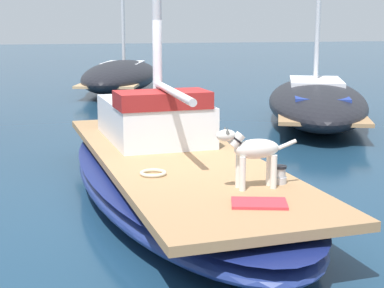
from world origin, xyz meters
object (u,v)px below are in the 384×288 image
(dog_white, at_px, (253,151))
(moored_boat_far_astern, at_px, (121,75))
(deck_towel, at_px, (259,203))
(coiled_rope, at_px, (153,173))
(deck_winch, at_px, (280,175))
(sailboat_main, at_px, (175,177))
(moored_boat_starboard_side, at_px, (316,101))

(dog_white, relative_size, moored_boat_far_astern, 0.13)
(dog_white, height_order, moored_boat_far_astern, moored_boat_far_astern)
(deck_towel, bearing_deg, moored_boat_far_astern, 87.81)
(deck_towel, height_order, moored_boat_far_astern, moored_boat_far_astern)
(dog_white, relative_size, coiled_rope, 2.89)
(deck_winch, relative_size, moored_boat_far_astern, 0.03)
(coiled_rope, height_order, deck_towel, coiled_rope)
(dog_white, bearing_deg, sailboat_main, 104.09)
(coiled_rope, distance_m, deck_towel, 1.66)
(sailboat_main, xyz_separation_m, moored_boat_far_astern, (0.95, 13.46, 0.24))
(deck_winch, height_order, moored_boat_starboard_side, moored_boat_starboard_side)
(coiled_rope, bearing_deg, moored_boat_starboard_side, 51.44)
(moored_boat_far_astern, bearing_deg, moored_boat_starboard_side, -63.03)
(sailboat_main, xyz_separation_m, deck_towel, (0.34, -2.47, 0.34))
(dog_white, bearing_deg, deck_winch, 16.14)
(deck_towel, bearing_deg, coiled_rope, 120.04)
(moored_boat_far_astern, relative_size, moored_boat_starboard_side, 0.95)
(deck_towel, relative_size, moored_boat_far_astern, 0.08)
(dog_white, bearing_deg, moored_boat_far_astern, 88.23)
(deck_towel, xyz_separation_m, moored_boat_far_astern, (0.61, 15.93, -0.10))
(dog_white, height_order, deck_towel, dog_white)
(dog_white, height_order, coiled_rope, dog_white)
(moored_boat_far_astern, bearing_deg, sailboat_main, -94.02)
(coiled_rope, bearing_deg, sailboat_main, 64.48)
(moored_boat_far_astern, xyz_separation_m, moored_boat_starboard_side, (3.94, -7.74, -0.04))
(coiled_rope, height_order, moored_boat_starboard_side, moored_boat_starboard_side)
(dog_white, bearing_deg, coiled_rope, 138.78)
(coiled_rope, bearing_deg, dog_white, -41.22)
(coiled_rope, height_order, moored_boat_far_astern, moored_boat_far_astern)
(dog_white, distance_m, moored_boat_starboard_side, 8.80)
(coiled_rope, relative_size, moored_boat_starboard_side, 0.04)
(deck_winch, distance_m, coiled_rope, 1.53)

